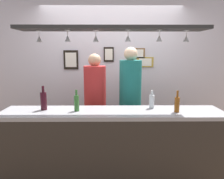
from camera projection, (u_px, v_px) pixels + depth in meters
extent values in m
plane|color=brown|center=(112.00, 170.00, 3.16)|extent=(8.00, 8.00, 0.00)
cube|color=silver|center=(111.00, 74.00, 4.02)|extent=(4.40, 0.06, 2.60)
cube|color=#99999E|center=(112.00, 113.00, 2.65)|extent=(2.70, 0.55, 0.04)
cube|color=#2D2823|center=(113.00, 161.00, 2.48)|extent=(2.65, 0.04, 0.94)
cube|color=black|center=(112.00, 28.00, 2.53)|extent=(2.20, 0.36, 0.04)
cylinder|color=silver|center=(39.00, 31.00, 2.59)|extent=(0.06, 0.06, 0.00)
cylinder|color=silver|center=(39.00, 33.00, 2.60)|extent=(0.01, 0.01, 0.06)
cone|color=silver|center=(39.00, 39.00, 2.61)|extent=(0.07, 0.07, 0.08)
cylinder|color=silver|center=(67.00, 30.00, 2.52)|extent=(0.06, 0.06, 0.00)
cylinder|color=silver|center=(67.00, 33.00, 2.53)|extent=(0.01, 0.01, 0.06)
cone|color=silver|center=(68.00, 39.00, 2.54)|extent=(0.07, 0.07, 0.08)
cylinder|color=silver|center=(96.00, 30.00, 2.53)|extent=(0.06, 0.06, 0.00)
cylinder|color=silver|center=(96.00, 33.00, 2.54)|extent=(0.01, 0.01, 0.06)
cone|color=silver|center=(96.00, 39.00, 2.55)|extent=(0.07, 0.07, 0.08)
cylinder|color=silver|center=(128.00, 30.00, 2.48)|extent=(0.06, 0.06, 0.00)
cylinder|color=silver|center=(128.00, 32.00, 2.49)|extent=(0.01, 0.01, 0.06)
cone|color=silver|center=(128.00, 38.00, 2.50)|extent=(0.07, 0.07, 0.08)
cylinder|color=silver|center=(160.00, 30.00, 2.49)|extent=(0.06, 0.06, 0.00)
cylinder|color=silver|center=(159.00, 33.00, 2.50)|extent=(0.01, 0.01, 0.06)
cone|color=silver|center=(159.00, 38.00, 2.51)|extent=(0.07, 0.07, 0.08)
cylinder|color=silver|center=(187.00, 30.00, 2.54)|extent=(0.06, 0.06, 0.00)
cylinder|color=silver|center=(187.00, 33.00, 2.55)|extent=(0.01, 0.01, 0.06)
cone|color=silver|center=(186.00, 39.00, 2.56)|extent=(0.07, 0.07, 0.08)
cube|color=#2D334C|center=(96.00, 134.00, 3.50)|extent=(0.17, 0.18, 0.79)
cylinder|color=red|center=(95.00, 88.00, 3.37)|extent=(0.34, 0.34, 0.69)
sphere|color=tan|center=(95.00, 60.00, 3.30)|extent=(0.20, 0.20, 0.20)
cube|color=#2D334C|center=(130.00, 132.00, 3.50)|extent=(0.17, 0.18, 0.84)
cylinder|color=#1E7A75|center=(130.00, 84.00, 3.37)|extent=(0.34, 0.34, 0.73)
sphere|color=beige|center=(131.00, 54.00, 3.29)|extent=(0.21, 0.21, 0.21)
cylinder|color=#380F19|center=(44.00, 101.00, 2.68)|extent=(0.08, 0.08, 0.22)
cylinder|color=#380F19|center=(43.00, 89.00, 2.66)|extent=(0.03, 0.03, 0.08)
cylinder|color=brown|center=(177.00, 105.00, 2.58)|extent=(0.06, 0.06, 0.18)
cylinder|color=brown|center=(178.00, 94.00, 2.56)|extent=(0.03, 0.03, 0.08)
cylinder|color=#336B2D|center=(77.00, 103.00, 2.63)|extent=(0.06, 0.06, 0.19)
cylinder|color=#336B2D|center=(76.00, 93.00, 2.61)|extent=(0.03, 0.03, 0.07)
cylinder|color=silver|center=(152.00, 102.00, 2.76)|extent=(0.06, 0.06, 0.17)
cylinder|color=silver|center=(152.00, 93.00, 2.74)|extent=(0.03, 0.03, 0.06)
cube|color=black|center=(71.00, 60.00, 3.93)|extent=(0.26, 0.02, 0.34)
cube|color=white|center=(71.00, 60.00, 3.92)|extent=(0.20, 0.01, 0.26)
cube|color=#B29338|center=(145.00, 62.00, 3.95)|extent=(0.30, 0.02, 0.18)
cube|color=white|center=(145.00, 62.00, 3.94)|extent=(0.23, 0.01, 0.14)
cube|color=brown|center=(139.00, 53.00, 3.92)|extent=(0.22, 0.02, 0.18)
cube|color=white|center=(139.00, 53.00, 3.91)|extent=(0.17, 0.01, 0.14)
cube|color=black|center=(109.00, 54.00, 3.92)|extent=(0.18, 0.02, 0.26)
cube|color=white|center=(109.00, 54.00, 3.91)|extent=(0.14, 0.01, 0.20)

